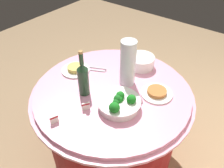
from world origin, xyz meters
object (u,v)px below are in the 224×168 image
at_px(broccoli_bowl, 119,103).
at_px(food_plate_noodles, 76,69).
at_px(wine_bottle, 83,78).
at_px(food_plate_peanuts, 157,93).
at_px(serving_tongs, 97,69).
at_px(plate_stack, 141,62).
at_px(decorative_fruit_vase, 128,65).
at_px(label_placard_mid, 54,119).
at_px(label_placard_front, 86,106).

relative_size(broccoli_bowl, food_plate_noodles, 1.27).
bearing_deg(wine_bottle, food_plate_peanuts, 126.20).
relative_size(serving_tongs, food_plate_peanuts, 0.74).
bearing_deg(serving_tongs, food_plate_peanuts, 93.66).
relative_size(plate_stack, food_plate_peanuts, 0.95).
bearing_deg(serving_tongs, broccoli_bowl, 59.16).
xyz_separation_m(decorative_fruit_vase, label_placard_mid, (0.58, -0.12, -0.12)).
bearing_deg(plate_stack, wine_bottle, -14.79).
distance_m(broccoli_bowl, label_placard_front, 0.21).
height_order(broccoli_bowl, label_placard_mid, broccoli_bowl).
bearing_deg(decorative_fruit_vase, label_placard_front, -7.58).
bearing_deg(wine_bottle, food_plate_noodles, -122.46).
height_order(broccoli_bowl, wine_bottle, wine_bottle).
bearing_deg(wine_bottle, plate_stack, 165.21).
distance_m(plate_stack, serving_tongs, 0.36).
bearing_deg(decorative_fruit_vase, plate_stack, -172.63).
height_order(food_plate_noodles, label_placard_mid, label_placard_mid).
xyz_separation_m(decorative_fruit_vase, serving_tongs, (0.01, -0.28, -0.15)).
xyz_separation_m(wine_bottle, label_placard_front, (0.11, 0.12, -0.10)).
height_order(wine_bottle, decorative_fruit_vase, decorative_fruit_vase).
xyz_separation_m(decorative_fruit_vase, label_placard_front, (0.38, -0.05, -0.12)).
bearing_deg(plate_stack, serving_tongs, -44.49).
height_order(decorative_fruit_vase, food_plate_peanuts, decorative_fruit_vase).
bearing_deg(label_placard_mid, food_plate_peanuts, 149.20).
bearing_deg(broccoli_bowl, label_placard_front, -48.65).
height_order(serving_tongs, food_plate_peanuts, food_plate_peanuts).
height_order(wine_bottle, food_plate_noodles, wine_bottle).
bearing_deg(broccoli_bowl, plate_stack, -163.94).
distance_m(broccoli_bowl, label_placard_mid, 0.41).
xyz_separation_m(label_placard_front, label_placard_mid, (0.20, -0.07, 0.00)).
bearing_deg(decorative_fruit_vase, serving_tongs, -87.34).
bearing_deg(plate_stack, decorative_fruit_vase, 7.37).
bearing_deg(food_plate_noodles, label_placard_mid, 31.33).
xyz_separation_m(decorative_fruit_vase, food_plate_noodles, (0.12, -0.40, -0.14)).
distance_m(food_plate_noodles, label_placard_front, 0.44).
xyz_separation_m(wine_bottle, food_plate_peanuts, (-0.29, 0.40, -0.12)).
xyz_separation_m(plate_stack, label_placard_front, (0.62, -0.02, -0.01)).
distance_m(decorative_fruit_vase, label_placard_front, 0.41).
xyz_separation_m(broccoli_bowl, serving_tongs, (-0.23, -0.39, -0.04)).
bearing_deg(food_plate_noodles, serving_tongs, 131.92).
relative_size(broccoli_bowl, decorative_fruit_vase, 0.82).
bearing_deg(serving_tongs, wine_bottle, 23.35).
height_order(plate_stack, food_plate_noodles, plate_stack).
bearing_deg(plate_stack, label_placard_front, -1.85).
xyz_separation_m(wine_bottle, label_placard_mid, (0.31, 0.04, -0.10)).
bearing_deg(plate_stack, food_plate_noodles, -45.64).
xyz_separation_m(broccoli_bowl, wine_bottle, (0.03, -0.28, 0.09)).
relative_size(broccoli_bowl, serving_tongs, 1.72).
distance_m(serving_tongs, food_plate_peanuts, 0.52).
relative_size(broccoli_bowl, plate_stack, 1.33).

